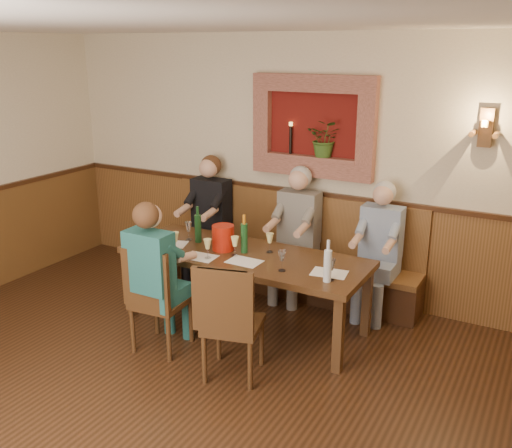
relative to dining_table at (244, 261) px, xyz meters
The scene contains 29 objects.
ground_plane 1.97m from the dining_table, 90.00° to the right, with size 6.00×6.00×0.00m, color black.
room_shell 2.21m from the dining_table, 90.00° to the right, with size 6.04×6.04×2.82m.
wainscoting 1.85m from the dining_table, 90.00° to the right, with size 6.02×6.02×1.15m.
wall_niche 1.59m from the dining_table, 77.58° to the left, with size 1.36×0.30×1.06m.
wall_sconce 2.53m from the dining_table, 29.61° to the left, with size 0.25×0.20×0.35m.
dining_table is the anchor object (origin of this frame).
bench 1.01m from the dining_table, 90.00° to the left, with size 3.00×0.45×1.11m.
chair_near_left 0.96m from the dining_table, 119.90° to the right, with size 0.48×0.48×1.01m.
chair_near_right 0.99m from the dining_table, 66.10° to the right, with size 0.55×0.55×1.02m.
person_bench_left 1.29m from the dining_table, 139.59° to the left, with size 0.44×0.54×1.47m.
person_bench_mid 0.85m from the dining_table, 80.03° to the left, with size 0.43×0.53×1.45m.
person_bench_right 1.35m from the dining_table, 38.41° to the left, with size 0.41×0.50×1.39m.
person_chair_front 0.90m from the dining_table, 119.57° to the right, with size 0.42×0.51×1.41m.
spittoon_bucket 0.31m from the dining_table, behind, with size 0.22×0.22×0.25m, color #B51B0B.
wine_bottle_green_a 0.23m from the dining_table, 121.67° to the left, with size 0.07×0.07×0.38m.
wine_bottle_green_b 0.63m from the dining_table, behind, with size 0.07×0.07×0.37m.
water_bottle 1.01m from the dining_table, 14.35° to the right, with size 0.07×0.07×0.37m.
tasting_sheet_a 0.80m from the dining_table, behind, with size 0.31×0.22×0.00m, color white.
tasting_sheet_b 0.23m from the dining_table, 60.15° to the right, with size 0.31×0.22×0.00m, color white.
tasting_sheet_c 0.90m from the dining_table, ahead, with size 0.31×0.22×0.00m, color white.
tasting_sheet_d 0.43m from the dining_table, 138.82° to the right, with size 0.31×0.22×0.00m, color white.
wine_glass_0 0.30m from the dining_table, 38.90° to the left, with size 0.08×0.08×0.19m, color #F6EF93, non-canonical shape.
wine_glass_1 0.40m from the dining_table, 130.66° to the right, with size 0.08×0.08×0.19m, color #F6EF93, non-canonical shape.
wine_glass_2 0.69m from the dining_table, 157.59° to the right, with size 0.08×0.08×0.19m, color #F6EF93, non-canonical shape.
wine_glass_3 1.00m from the dining_table, 12.19° to the right, with size 0.08×0.08×0.19m, color white, non-canonical shape.
wine_glass_4 0.58m from the dining_table, 23.01° to the right, with size 0.08×0.08×0.19m, color white, non-canonical shape.
wine_glass_5 0.20m from the dining_table, 119.03° to the right, with size 0.08×0.08×0.19m, color #F6EF93, non-canonical shape.
wine_glass_6 0.73m from the dining_table, behind, with size 0.08×0.08×0.19m, color white, non-canonical shape.
wine_glass_7 0.40m from the dining_table, 155.35° to the left, with size 0.08×0.08×0.19m, color white, non-canonical shape.
Camera 1 is at (2.58, -2.59, 2.66)m, focal length 40.00 mm.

